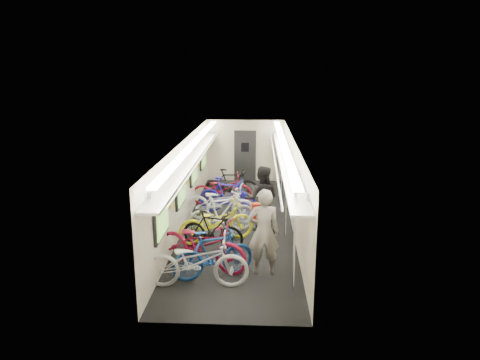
# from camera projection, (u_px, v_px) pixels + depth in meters

# --- Properties ---
(train_car_shell) EXTENTS (10.00, 10.00, 10.00)m
(train_car_shell) POSITION_uv_depth(u_px,v_px,m) (228.00, 162.00, 12.47)
(train_car_shell) COLOR black
(train_car_shell) RESTS_ON ground
(bicycle_0) EXTENTS (2.11, 0.81, 1.10)m
(bicycle_0) POSITION_uv_depth(u_px,v_px,m) (197.00, 261.00, 8.50)
(bicycle_0) COLOR silver
(bicycle_0) RESTS_ON ground
(bicycle_1) EXTENTS (1.82, 1.15, 1.06)m
(bicycle_1) POSITION_uv_depth(u_px,v_px,m) (213.00, 254.00, 8.88)
(bicycle_1) COLOR navy
(bicycle_1) RESTS_ON ground
(bicycle_2) EXTENTS (2.31, 1.55, 1.15)m
(bicycle_2) POSITION_uv_depth(u_px,v_px,m) (202.00, 244.00, 9.29)
(bicycle_2) COLOR maroon
(bicycle_2) RESTS_ON ground
(bicycle_3) EXTENTS (1.64, 0.84, 0.95)m
(bicycle_3) POSITION_uv_depth(u_px,v_px,m) (213.00, 230.00, 10.40)
(bicycle_3) COLOR black
(bicycle_3) RESTS_ON ground
(bicycle_4) EXTENTS (2.08, 1.38, 1.03)m
(bicycle_4) POSITION_uv_depth(u_px,v_px,m) (216.00, 222.00, 10.80)
(bicycle_4) COLOR yellow
(bicycle_4) RESTS_ON ground
(bicycle_5) EXTENTS (1.96, 1.28, 1.15)m
(bicycle_5) POSITION_uv_depth(u_px,v_px,m) (222.00, 213.00, 11.30)
(bicycle_5) COLOR silver
(bicycle_5) RESTS_ON ground
(bicycle_6) EXTENTS (2.22, 1.21, 1.11)m
(bicycle_6) POSITION_uv_depth(u_px,v_px,m) (221.00, 203.00, 12.28)
(bicycle_6) COLOR silver
(bicycle_6) RESTS_ON ground
(bicycle_7) EXTENTS (1.96, 1.13, 1.13)m
(bicycle_7) POSITION_uv_depth(u_px,v_px,m) (228.00, 196.00, 12.87)
(bicycle_7) COLOR #231BA3
(bicycle_7) RESTS_ON ground
(bicycle_8) EXTENTS (2.01, 0.88, 1.02)m
(bicycle_8) POSITION_uv_depth(u_px,v_px,m) (222.00, 189.00, 13.82)
(bicycle_8) COLOR maroon
(bicycle_8) RESTS_ON ground
(bicycle_9) EXTENTS (1.83, 0.60, 1.08)m
(bicycle_9) POSITION_uv_depth(u_px,v_px,m) (231.00, 185.00, 14.26)
(bicycle_9) COLOR black
(bicycle_9) RESTS_ON ground
(passenger_near) EXTENTS (0.70, 0.48, 1.88)m
(passenger_near) POSITION_uv_depth(u_px,v_px,m) (264.00, 232.00, 8.98)
(passenger_near) COLOR slate
(passenger_near) RESTS_ON ground
(passenger_mid) EXTENTS (1.02, 0.88, 1.81)m
(passenger_mid) POSITION_uv_depth(u_px,v_px,m) (262.00, 199.00, 11.41)
(passenger_mid) COLOR black
(passenger_mid) RESTS_ON ground
(backpack) EXTENTS (0.27, 0.17, 0.38)m
(backpack) POSITION_uv_depth(u_px,v_px,m) (258.00, 212.00, 9.21)
(backpack) COLOR #A42210
(backpack) RESTS_ON passenger_near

